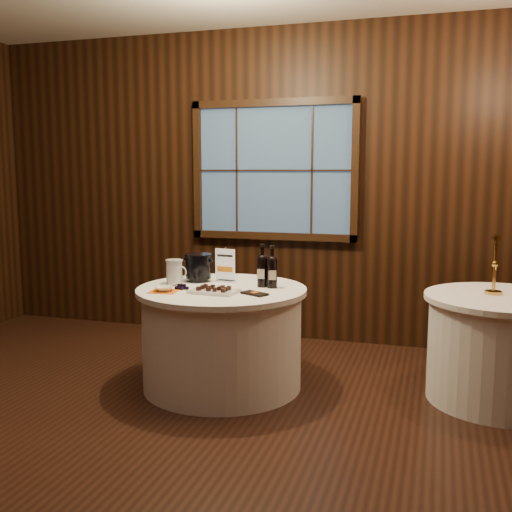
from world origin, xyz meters
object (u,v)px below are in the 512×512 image
(glass_pitcher, at_px, (175,272))
(cracker_bowl, at_px, (164,289))
(port_bottle_right, at_px, (272,270))
(side_table, at_px, (500,349))
(port_bottle_left, at_px, (262,268))
(sign_stand, at_px, (226,270))
(main_table, at_px, (222,337))
(grape_bunch, at_px, (181,287))
(chocolate_box, at_px, (255,294))
(chocolate_plate, at_px, (214,290))
(ice_bucket, at_px, (198,267))
(brass_candlestick, at_px, (494,273))

(glass_pitcher, distance_m, cracker_bowl, 0.31)
(port_bottle_right, distance_m, cracker_bowl, 0.81)
(side_table, distance_m, port_bottle_left, 1.80)
(sign_stand, bearing_deg, glass_pitcher, -144.47)
(main_table, distance_m, grape_bunch, 0.50)
(port_bottle_left, relative_size, cracker_bowl, 2.40)
(port_bottle_left, xyz_separation_m, chocolate_box, (0.03, -0.30, -0.13))
(main_table, height_order, port_bottle_left, port_bottle_left)
(chocolate_plate, xyz_separation_m, glass_pitcher, (-0.42, 0.23, 0.08))
(main_table, height_order, ice_bucket, ice_bucket)
(port_bottle_left, distance_m, grape_bunch, 0.62)
(port_bottle_left, height_order, chocolate_plate, port_bottle_left)
(grape_bunch, bearing_deg, cracker_bowl, -131.17)
(chocolate_box, bearing_deg, chocolate_plate, -148.34)
(main_table, xyz_separation_m, sign_stand, (-0.05, 0.23, 0.48))
(port_bottle_left, height_order, glass_pitcher, port_bottle_left)
(port_bottle_left, distance_m, brass_candlestick, 1.67)
(chocolate_box, bearing_deg, sign_stand, 159.66)
(side_table, xyz_separation_m, glass_pitcher, (-2.40, -0.26, 0.48))
(side_table, bearing_deg, grape_bunch, -168.69)
(port_bottle_left, height_order, chocolate_box, port_bottle_left)
(port_bottle_left, bearing_deg, ice_bucket, 174.65)
(ice_bucket, distance_m, chocolate_plate, 0.49)
(grape_bunch, height_order, cracker_bowl, grape_bunch)
(port_bottle_left, relative_size, ice_bucket, 1.48)
(glass_pitcher, bearing_deg, brass_candlestick, 14.48)
(side_table, relative_size, port_bottle_right, 3.37)
(port_bottle_left, distance_m, ice_bucket, 0.56)
(main_table, distance_m, cracker_bowl, 0.59)
(port_bottle_right, height_order, brass_candlestick, brass_candlestick)
(chocolate_plate, height_order, brass_candlestick, brass_candlestick)
(port_bottle_right, bearing_deg, ice_bucket, 153.17)
(side_table, height_order, chocolate_plate, chocolate_plate)
(chocolate_plate, relative_size, glass_pitcher, 1.84)
(grape_bunch, bearing_deg, chocolate_box, -1.93)
(sign_stand, xyz_separation_m, brass_candlestick, (1.99, 0.12, 0.06))
(chocolate_box, relative_size, cracker_bowl, 1.42)
(side_table, bearing_deg, chocolate_plate, -166.06)
(chocolate_box, bearing_deg, glass_pitcher, -168.59)
(ice_bucket, bearing_deg, side_table, 2.65)
(chocolate_plate, bearing_deg, port_bottle_right, 41.04)
(chocolate_plate, xyz_separation_m, chocolate_box, (0.30, 0.02, -0.01))
(main_table, bearing_deg, glass_pitcher, 174.87)
(port_bottle_right, bearing_deg, main_table, 177.68)
(port_bottle_left, relative_size, glass_pitcher, 1.70)
(main_table, relative_size, port_bottle_right, 4.00)
(ice_bucket, xyz_separation_m, glass_pitcher, (-0.13, -0.16, -0.02))
(ice_bucket, bearing_deg, glass_pitcher, -129.93)
(chocolate_box, xyz_separation_m, cracker_bowl, (-0.67, -0.08, 0.01))
(glass_pitcher, bearing_deg, sign_stand, 36.39)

